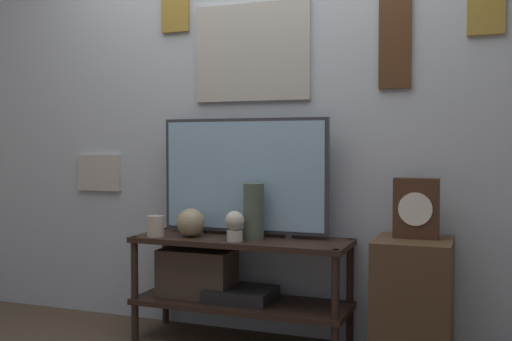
{
  "coord_description": "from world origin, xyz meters",
  "views": [
    {
      "loc": [
        1.22,
        -2.77,
        1.09
      ],
      "look_at": [
        0.09,
        0.24,
        0.95
      ],
      "focal_mm": 42.0,
      "sensor_mm": 36.0,
      "label": 1
    }
  ],
  "objects_px": {
    "decorative_bust": "(235,225)",
    "vase_tall_ceramic": "(254,211)",
    "mantel_clock": "(416,208)",
    "television": "(244,176)",
    "vase_round_glass": "(191,223)",
    "candle_jar": "(156,226)"
  },
  "relations": [
    {
      "from": "decorative_bust",
      "to": "mantel_clock",
      "type": "distance_m",
      "value": 0.93
    },
    {
      "from": "decorative_bust",
      "to": "mantel_clock",
      "type": "height_order",
      "value": "mantel_clock"
    },
    {
      "from": "candle_jar",
      "to": "decorative_bust",
      "type": "bearing_deg",
      "value": 0.55
    },
    {
      "from": "decorative_bust",
      "to": "mantel_clock",
      "type": "relative_size",
      "value": 0.54
    },
    {
      "from": "vase_tall_ceramic",
      "to": "candle_jar",
      "type": "bearing_deg",
      "value": -168.72
    },
    {
      "from": "television",
      "to": "mantel_clock",
      "type": "relative_size",
      "value": 3.24
    },
    {
      "from": "mantel_clock",
      "to": "vase_round_glass",
      "type": "bearing_deg",
      "value": -175.37
    },
    {
      "from": "television",
      "to": "mantel_clock",
      "type": "bearing_deg",
      "value": -2.76
    },
    {
      "from": "television",
      "to": "mantel_clock",
      "type": "distance_m",
      "value": 0.95
    },
    {
      "from": "television",
      "to": "decorative_bust",
      "type": "relative_size",
      "value": 6.05
    },
    {
      "from": "vase_tall_ceramic",
      "to": "decorative_bust",
      "type": "relative_size",
      "value": 1.88
    },
    {
      "from": "decorative_bust",
      "to": "vase_tall_ceramic",
      "type": "bearing_deg",
      "value": 56.71
    },
    {
      "from": "vase_round_glass",
      "to": "vase_tall_ceramic",
      "type": "bearing_deg",
      "value": 6.72
    },
    {
      "from": "television",
      "to": "vase_tall_ceramic",
      "type": "relative_size",
      "value": 3.21
    },
    {
      "from": "vase_tall_ceramic",
      "to": "vase_round_glass",
      "type": "relative_size",
      "value": 1.93
    },
    {
      "from": "vase_tall_ceramic",
      "to": "decorative_bust",
      "type": "xyz_separation_m",
      "value": [
        -0.07,
        -0.1,
        -0.06
      ]
    },
    {
      "from": "vase_round_glass",
      "to": "decorative_bust",
      "type": "bearing_deg",
      "value": -11.95
    },
    {
      "from": "vase_tall_ceramic",
      "to": "vase_round_glass",
      "type": "xyz_separation_m",
      "value": [
        -0.36,
        -0.04,
        -0.07
      ]
    },
    {
      "from": "mantel_clock",
      "to": "decorative_bust",
      "type": "bearing_deg",
      "value": -170.13
    },
    {
      "from": "decorative_bust",
      "to": "candle_jar",
      "type": "bearing_deg",
      "value": -179.45
    },
    {
      "from": "television",
      "to": "vase_round_glass",
      "type": "bearing_deg",
      "value": -151.3
    },
    {
      "from": "television",
      "to": "candle_jar",
      "type": "relative_size",
      "value": 8.37
    }
  ]
}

